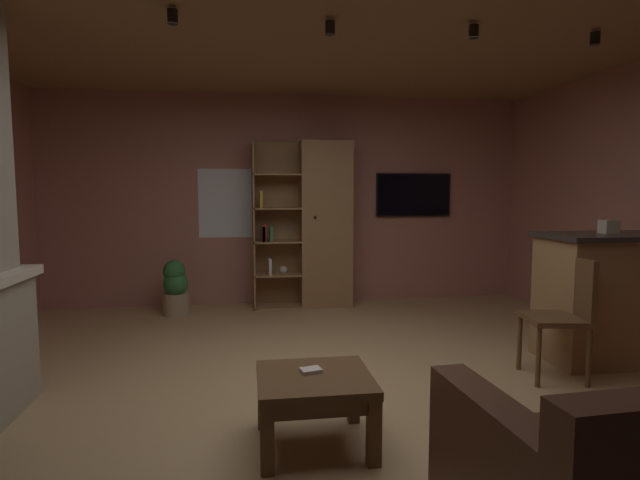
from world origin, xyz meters
The scene contains 16 objects.
floor centered at (0.00, 0.00, -0.01)m, with size 6.02×6.09×0.02m, color tan.
wall_back centered at (0.00, 3.08, 1.31)m, with size 6.14×0.06×2.61m, color #AD7060.
ceiling centered at (0.00, 0.00, 2.62)m, with size 6.02×6.09×0.02m, color #8E6B47.
window_pane_back centered at (-0.80, 3.04, 1.27)m, with size 0.65×0.01×0.85m, color white.
bookshelf_cabinet centered at (0.34, 2.80, 1.00)m, with size 1.20×0.41×2.02m.
kitchen_bar_counter centered at (2.56, 0.41, 0.54)m, with size 1.36×0.65×1.07m.
tissue_box centered at (2.42, 0.44, 1.12)m, with size 0.12×0.12×0.11m, color #BFB299.
coffee_table centered at (-0.19, -0.65, 0.32)m, with size 0.63×0.58×0.40m.
table_book_0 centered at (-0.20, -0.60, 0.41)m, with size 0.11×0.08×0.02m, color beige.
dining_chair centered at (1.81, 0.08, 0.53)m, with size 0.48×0.48×0.92m.
potted_floor_plant centered at (-1.36, 2.55, 0.31)m, with size 0.31×0.32×0.64m.
wall_mounted_tv centered at (1.62, 3.01, 1.37)m, with size 0.99×0.06×0.56m.
track_light_spot_1 centered at (-1.00, 0.17, 2.54)m, with size 0.07×0.07×0.09m, color black.
track_light_spot_2 centered at (0.05, 0.24, 2.54)m, with size 0.07×0.07×0.09m, color black.
track_light_spot_3 centered at (1.07, 0.17, 2.54)m, with size 0.07×0.07×0.09m, color black.
track_light_spot_4 centered at (2.03, 0.19, 2.54)m, with size 0.07×0.07×0.09m, color black.
Camera 1 is at (-0.55, -3.29, 1.41)m, focal length 28.08 mm.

